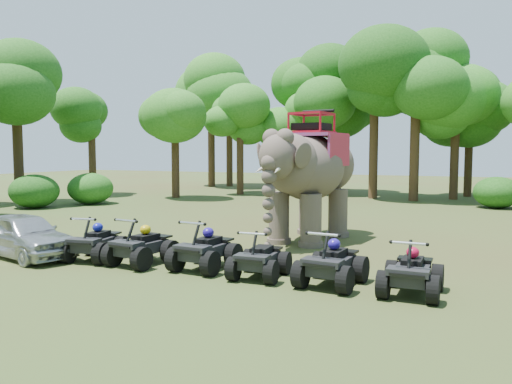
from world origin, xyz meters
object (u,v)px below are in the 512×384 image
(parked_car, at_px, (24,235))
(atv_2, at_px, (205,244))
(atv_1, at_px, (142,240))
(atv_3, at_px, (260,253))
(atv_4, at_px, (332,257))
(elephant, at_px, (310,175))
(atv_5, at_px, (412,266))
(atv_0, at_px, (95,237))

(parked_car, height_order, atv_2, atv_2)
(atv_1, bearing_deg, atv_3, 6.28)
(atv_3, height_order, atv_4, atv_4)
(atv_2, height_order, atv_4, atv_2)
(atv_2, bearing_deg, atv_4, 0.14)
(atv_4, bearing_deg, atv_1, -174.67)
(elephant, height_order, atv_5, elephant)
(atv_3, relative_size, atv_5, 0.96)
(atv_2, distance_m, atv_3, 1.71)
(atv_2, relative_size, atv_3, 1.11)
(atv_2, bearing_deg, atv_0, -172.05)
(parked_car, height_order, atv_3, parked_car)
(atv_4, bearing_deg, atv_2, -178.16)
(atv_0, distance_m, atv_5, 8.87)
(parked_car, bearing_deg, elephant, -34.88)
(atv_1, xyz_separation_m, atv_3, (3.60, -0.02, -0.06))
(atv_3, bearing_deg, atv_5, -3.43)
(atv_0, bearing_deg, atv_4, -9.11)
(atv_3, bearing_deg, parked_car, -178.13)
(elephant, height_order, parked_car, elephant)
(atv_0, relative_size, atv_5, 1.02)
(atv_4, bearing_deg, atv_0, -174.26)
(parked_car, height_order, atv_4, atv_4)
(atv_3, bearing_deg, atv_2, 169.49)
(atv_4, relative_size, atv_5, 1.05)
(atv_3, height_order, atv_5, atv_5)
(atv_3, bearing_deg, atv_1, 176.98)
(atv_2, xyz_separation_m, atv_4, (3.53, -0.22, -0.01))
(atv_0, relative_size, atv_1, 0.97)
(atv_3, xyz_separation_m, atv_4, (1.84, 0.01, 0.06))
(atv_0, height_order, atv_4, atv_4)
(atv_5, bearing_deg, atv_1, -179.74)
(atv_1, relative_size, atv_2, 0.99)
(parked_car, relative_size, atv_3, 2.36)
(atv_1, xyz_separation_m, atv_5, (7.26, -0.07, -0.03))
(atv_1, bearing_deg, atv_4, 6.50)
(elephant, relative_size, atv_2, 3.00)
(parked_car, bearing_deg, atv_4, -73.08)
(atv_5, bearing_deg, atv_0, -179.34)
(parked_car, relative_size, atv_2, 2.13)
(atv_3, bearing_deg, atv_0, 177.60)
(atv_0, bearing_deg, parked_car, -175.03)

